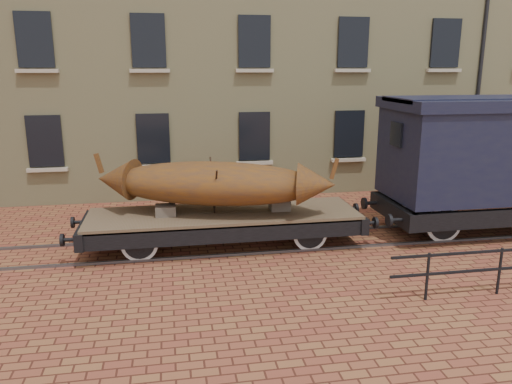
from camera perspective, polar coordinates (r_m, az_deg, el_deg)
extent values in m
plane|color=brown|center=(13.29, -0.80, -6.02)|extent=(90.00, 90.00, 0.00)
cube|color=#CCC184|center=(22.99, 2.76, 20.16)|extent=(40.00, 10.00, 14.00)
cube|color=black|center=(17.90, -22.96, 5.38)|extent=(1.10, 0.12, 1.70)
cube|color=#B6A88E|center=(17.99, -22.72, 2.37)|extent=(1.30, 0.18, 0.12)
cube|color=black|center=(17.45, -11.65, 6.01)|extent=(1.10, 0.12, 1.70)
cube|color=#B6A88E|center=(17.54, -11.50, 2.91)|extent=(1.30, 0.18, 0.12)
cube|color=black|center=(17.69, -0.18, 6.41)|extent=(1.10, 0.12, 1.70)
cube|color=#B6A88E|center=(17.78, -0.15, 3.35)|extent=(1.30, 0.18, 0.12)
cube|color=black|center=(18.60, 10.57, 6.55)|extent=(1.10, 0.12, 1.70)
cube|color=#B6A88E|center=(18.69, 10.50, 3.64)|extent=(1.30, 0.18, 0.12)
cube|color=black|center=(20.09, 20.03, 6.49)|extent=(1.10, 0.12, 1.70)
cube|color=#B6A88E|center=(20.17, 19.89, 3.79)|extent=(1.30, 0.18, 0.12)
cube|color=black|center=(17.76, -23.98, 15.62)|extent=(1.10, 0.12, 1.70)
cube|color=#B6A88E|center=(17.68, -23.72, 12.57)|extent=(1.30, 0.18, 0.12)
cube|color=black|center=(17.30, -12.20, 16.55)|extent=(1.10, 0.12, 1.70)
cube|color=#B6A88E|center=(17.22, -12.03, 13.41)|extent=(1.30, 0.18, 0.12)
cube|color=black|center=(17.55, -0.19, 16.82)|extent=(1.10, 0.12, 1.70)
cube|color=#B6A88E|center=(17.47, -0.16, 13.71)|extent=(1.30, 0.18, 0.12)
cube|color=black|center=(18.47, 11.03, 16.44)|extent=(1.10, 0.12, 1.70)
cube|color=#B6A88E|center=(18.40, 10.96, 13.49)|extent=(1.30, 0.18, 0.12)
cube|color=black|center=(19.97, 20.83, 15.61)|extent=(1.10, 0.12, 1.70)
cube|color=#B6A88E|center=(19.90, 20.67, 12.89)|extent=(1.30, 0.18, 0.12)
cube|color=#59595E|center=(12.61, -0.27, -7.00)|extent=(30.00, 0.08, 0.06)
cube|color=#59595E|center=(13.95, -1.27, -4.90)|extent=(30.00, 0.08, 0.06)
cylinder|color=black|center=(10.67, 18.99, -9.13)|extent=(0.06, 0.06, 1.00)
cylinder|color=black|center=(11.51, 26.07, -8.12)|extent=(0.06, 0.06, 1.00)
cube|color=brown|center=(12.93, -3.70, -2.57)|extent=(6.92, 2.03, 0.11)
cube|color=black|center=(12.11, -3.19, -4.83)|extent=(6.92, 0.15, 0.41)
cube|color=black|center=(13.89, -4.12, -2.35)|extent=(6.92, 0.15, 0.41)
cube|color=black|center=(13.10, -18.93, -4.11)|extent=(0.20, 2.12, 0.41)
cylinder|color=black|center=(12.50, -20.57, -5.13)|extent=(0.32, 0.09, 0.09)
cylinder|color=black|center=(12.53, -21.27, -5.14)|extent=(0.07, 0.30, 0.30)
cylinder|color=black|center=(13.80, -19.57, -3.26)|extent=(0.32, 0.09, 0.09)
cylinder|color=black|center=(13.83, -20.21, -3.28)|extent=(0.07, 0.30, 0.30)
cube|color=black|center=(13.78, 10.77, -2.70)|extent=(0.20, 2.12, 0.41)
cylinder|color=black|center=(13.26, 12.86, -3.47)|extent=(0.32, 0.09, 0.09)
cylinder|color=black|center=(13.32, 13.48, -3.43)|extent=(0.07, 0.30, 0.30)
cylinder|color=black|center=(14.49, 10.77, -1.86)|extent=(0.32, 0.09, 0.09)
cylinder|color=black|center=(14.55, 11.35, -1.83)|extent=(0.07, 0.30, 0.30)
cylinder|color=black|center=(13.01, -13.02, -4.76)|extent=(0.09, 1.75, 0.09)
cylinder|color=silver|center=(12.34, -13.18, -5.83)|extent=(0.89, 0.06, 0.89)
cylinder|color=black|center=(12.34, -13.18, -5.83)|extent=(0.73, 0.09, 0.73)
cube|color=black|center=(12.16, -13.27, -5.03)|extent=(0.83, 0.07, 0.09)
cylinder|color=silver|center=(13.70, -12.88, -3.80)|extent=(0.89, 0.06, 0.89)
cylinder|color=black|center=(13.70, -12.88, -3.80)|extent=(0.73, 0.09, 0.73)
cube|color=black|center=(13.74, -12.91, -2.78)|extent=(0.83, 0.07, 0.09)
cylinder|color=black|center=(13.44, 5.37, -3.85)|extent=(0.09, 1.75, 0.09)
cylinder|color=silver|center=(12.78, 6.22, -4.82)|extent=(0.89, 0.06, 0.89)
cylinder|color=black|center=(12.78, 6.22, -4.82)|extent=(0.73, 0.09, 0.73)
cube|color=black|center=(12.61, 6.38, -4.03)|extent=(0.83, 0.07, 0.09)
cylinder|color=silver|center=(14.10, 4.60, -2.96)|extent=(0.89, 0.06, 0.89)
cylinder|color=black|center=(14.10, 4.60, -2.96)|extent=(0.73, 0.09, 0.73)
cube|color=black|center=(14.14, 4.51, -1.98)|extent=(0.83, 0.07, 0.09)
cube|color=black|center=(13.04, -3.68, -4.08)|extent=(3.69, 0.06, 0.06)
cube|color=brown|center=(12.81, -10.29, -2.07)|extent=(0.51, 0.46, 0.26)
cube|color=brown|center=(13.11, 2.71, -1.48)|extent=(0.51, 0.46, 0.26)
ellipsoid|color=brown|center=(12.69, -4.85, 0.99)|extent=(5.72, 3.19, 1.09)
cone|color=brown|center=(13.44, -15.74, 1.45)|extent=(1.20, 1.26, 1.04)
cube|color=brown|center=(13.52, -17.52, 3.15)|extent=(0.24, 0.17, 0.53)
cone|color=brown|center=(12.43, 6.92, 0.88)|extent=(1.20, 1.26, 1.04)
cube|color=brown|center=(12.35, 8.94, 2.65)|extent=(0.24, 0.17, 0.53)
cylinder|color=black|center=(12.29, -4.65, -0.06)|extent=(0.05, 0.93, 1.32)
cylinder|color=black|center=(13.15, -5.02, 0.87)|extent=(0.05, 0.93, 1.32)
cube|color=black|center=(16.72, 23.46, -0.34)|extent=(6.31, 0.17, 0.47)
cube|color=black|center=(14.21, 15.30, -2.06)|extent=(0.23, 2.52, 0.47)
cylinder|color=black|center=(13.29, 14.97, -3.16)|extent=(0.08, 0.34, 0.34)
cylinder|color=black|center=(14.77, 12.27, -1.27)|extent=(0.08, 0.34, 0.34)
cylinder|color=black|center=(14.80, 19.31, -2.66)|extent=(0.11, 2.00, 0.11)
cylinder|color=silver|center=(14.21, 20.70, -3.46)|extent=(1.01, 0.07, 1.01)
cylinder|color=black|center=(14.21, 20.70, -3.46)|extent=(0.83, 0.11, 0.83)
cylinder|color=silver|center=(15.40, 18.02, -1.91)|extent=(1.01, 0.07, 1.01)
cylinder|color=black|center=(15.40, 18.02, -1.91)|extent=(0.83, 0.11, 0.83)
cube|color=black|center=(15.50, 26.32, 4.08)|extent=(6.31, 2.52, 2.42)
cube|color=black|center=(15.36, 26.87, 9.06)|extent=(6.50, 2.68, 0.29)
cube|color=black|center=(15.35, 26.92, 9.48)|extent=(6.50, 1.79, 0.13)
cube|color=black|center=(13.79, 15.79, 6.37)|extent=(0.08, 0.63, 0.63)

